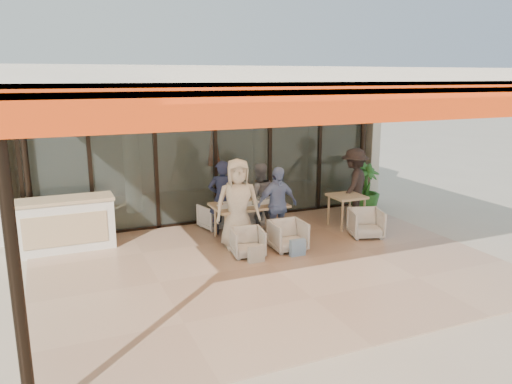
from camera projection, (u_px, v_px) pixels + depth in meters
The scene contains 21 objects.
ground at pixel (271, 266), 8.90m from camera, with size 70.00×70.00×0.00m, color #C6B293.
terrace_floor at pixel (271, 265), 8.89m from camera, with size 8.00×6.00×0.01m, color tan.
terrace_structure at pixel (279, 79), 7.92m from camera, with size 8.00×6.00×3.40m.
glass_storefront at pixel (215, 153), 11.22m from camera, with size 8.08×0.10×3.20m.
interior_block at pixel (187, 118), 13.15m from camera, with size 9.05×3.62×3.52m.
host_counter at pixel (65, 224), 9.56m from camera, with size 1.85×0.65×1.04m.
dining_table at pixel (249, 207), 10.23m from camera, with size 1.50×0.90×0.93m.
chair_far_left at pixel (215, 215), 11.00m from camera, with size 0.60×0.56×0.62m, color silver.
chair_far_right at pixel (250, 212), 11.32m from camera, with size 0.57×0.54×0.59m, color silver.
chair_near_left at pixel (248, 241), 9.30m from camera, with size 0.58×0.54×0.59m, color silver.
chair_near_right at pixel (288, 234), 9.62m from camera, with size 0.63×0.59×0.65m, color silver.
diner_navy at pixel (222, 198), 10.44m from camera, with size 0.59×0.38×1.61m, color #1B213C.
diner_grey at pixel (259, 197), 10.77m from camera, with size 0.72×0.56×1.49m, color slate.
diner_cream at pixel (238, 204), 9.61m from camera, with size 0.87×0.57×1.78m, color beige.
diner_periwinkle at pixel (277, 205), 9.96m from camera, with size 0.92×0.38×1.56m, color #768DC4.
tote_bag_cream at pixel (256, 254), 8.97m from camera, with size 0.30×0.10×0.34m, color silver.
tote_bag_blue at pixel (298, 248), 9.30m from camera, with size 0.30×0.10×0.34m, color #99BFD8.
side_table at pixel (347, 200), 10.99m from camera, with size 0.70×0.70×0.74m.
side_chair at pixel (366, 222), 10.39m from camera, with size 0.64×0.60×0.66m, color silver.
standing_woman at pixel (354, 185), 11.50m from camera, with size 1.10×0.63×1.70m, color black.
potted_palm at pixel (365, 188), 12.12m from camera, with size 0.72×0.72×1.28m, color #1E5919.
Camera 1 is at (-3.54, -7.58, 3.31)m, focal length 35.00 mm.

